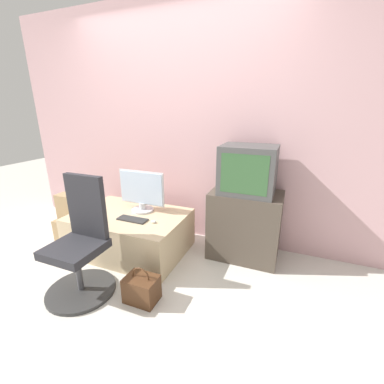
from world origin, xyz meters
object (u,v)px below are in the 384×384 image
at_px(keyboard, 132,219).
at_px(office_chair, 81,249).
at_px(crt_tv, 248,170).
at_px(mouse, 154,222).
at_px(main_monitor, 142,192).
at_px(handbag, 142,289).
at_px(cardboard_box_lower, 71,228).

distance_m(keyboard, office_chair, 0.59).
bearing_deg(crt_tv, mouse, -151.95).
bearing_deg(main_monitor, keyboard, -81.67).
distance_m(keyboard, mouse, 0.23).
height_order(crt_tv, handbag, crt_tv).
bearing_deg(crt_tv, cardboard_box_lower, -169.02).
distance_m(main_monitor, office_chair, 0.87).
bearing_deg(main_monitor, handbag, -59.45).
xyz_separation_m(mouse, handbag, (0.19, -0.54, -0.33)).
bearing_deg(office_chair, cardboard_box_lower, 142.22).
height_order(crt_tv, office_chair, crt_tv).
height_order(keyboard, mouse, mouse).
distance_m(main_monitor, keyboard, 0.33).
height_order(mouse, crt_tv, crt_tv).
relative_size(main_monitor, mouse, 9.87).
bearing_deg(office_chair, mouse, 59.51).
relative_size(main_monitor, office_chair, 0.54).
bearing_deg(crt_tv, handbag, -122.72).
bearing_deg(mouse, main_monitor, 139.15).
distance_m(mouse, handbag, 0.66).
relative_size(office_chair, cardboard_box_lower, 3.50).
relative_size(keyboard, mouse, 5.79).
relative_size(crt_tv, office_chair, 0.52).
relative_size(main_monitor, crt_tv, 1.03).
relative_size(crt_tv, cardboard_box_lower, 1.82).
bearing_deg(cardboard_box_lower, mouse, -2.23).
bearing_deg(mouse, cardboard_box_lower, 177.77).
bearing_deg(keyboard, cardboard_box_lower, 176.10).
bearing_deg(mouse, office_chair, -120.49).
relative_size(main_monitor, keyboard, 1.70).
height_order(main_monitor, handbag, main_monitor).
distance_m(cardboard_box_lower, handbag, 1.48).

